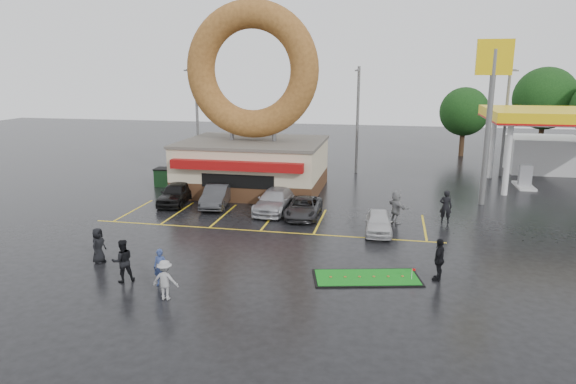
% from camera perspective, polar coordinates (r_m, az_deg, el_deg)
% --- Properties ---
extents(ground, '(120.00, 120.00, 0.00)m').
position_cam_1_polar(ground, '(25.59, -5.03, -6.64)').
color(ground, black).
rests_on(ground, ground).
extents(donut_shop, '(10.20, 8.70, 13.50)m').
position_cam_1_polar(donut_shop, '(37.57, -3.95, 6.89)').
color(donut_shop, '#472B19').
rests_on(donut_shop, ground).
extents(gas_station, '(12.30, 13.65, 5.90)m').
position_cam_1_polar(gas_station, '(46.10, 28.03, 5.62)').
color(gas_station, silver).
rests_on(gas_station, ground).
extents(shell_sign, '(2.20, 0.36, 10.60)m').
position_cam_1_polar(shell_sign, '(35.53, 21.68, 10.31)').
color(shell_sign, slate).
rests_on(shell_sign, ground).
extents(streetlight_left, '(0.40, 2.21, 9.00)m').
position_cam_1_polar(streetlight_left, '(46.32, -10.10, 8.37)').
color(streetlight_left, slate).
rests_on(streetlight_left, ground).
extents(streetlight_mid, '(0.40, 2.21, 9.00)m').
position_cam_1_polar(streetlight_mid, '(44.19, 7.73, 8.22)').
color(streetlight_mid, slate).
rests_on(streetlight_mid, ground).
extents(streetlight_right, '(0.40, 2.21, 9.00)m').
position_cam_1_polar(streetlight_right, '(45.98, 23.04, 7.47)').
color(streetlight_right, slate).
rests_on(streetlight_right, ground).
extents(tree_far_c, '(6.30, 6.30, 9.00)m').
position_cam_1_polar(tree_far_c, '(59.01, 26.67, 9.27)').
color(tree_far_c, '#332114').
rests_on(tree_far_c, ground).
extents(tree_far_d, '(4.90, 4.90, 7.00)m').
position_cam_1_polar(tree_far_d, '(55.60, 19.00, 8.43)').
color(tree_far_d, '#332114').
rests_on(tree_far_d, ground).
extents(car_black, '(2.15, 4.35, 1.43)m').
position_cam_1_polar(car_black, '(34.95, -12.38, -0.16)').
color(car_black, black).
rests_on(car_black, ground).
extents(car_dgrey, '(1.99, 4.40, 1.40)m').
position_cam_1_polar(car_dgrey, '(33.91, -7.92, -0.41)').
color(car_dgrey, '#2D2D2F').
rests_on(car_dgrey, ground).
extents(car_silver, '(2.16, 4.86, 1.39)m').
position_cam_1_polar(car_silver, '(32.40, -1.47, -0.96)').
color(car_silver, '#9E9EA2').
rests_on(car_silver, ground).
extents(car_grey, '(2.06, 4.26, 1.17)m').
position_cam_1_polar(car_grey, '(31.21, 1.75, -1.73)').
color(car_grey, '#2B2B2D').
rests_on(car_grey, ground).
extents(car_white, '(1.58, 3.65, 1.22)m').
position_cam_1_polar(car_white, '(28.62, 10.04, -3.30)').
color(car_white, silver).
rests_on(car_white, ground).
extents(person_blue, '(0.59, 0.39, 1.59)m').
position_cam_1_polar(person_blue, '(22.08, -13.99, -8.16)').
color(person_blue, navy).
rests_on(person_blue, ground).
extents(person_blackjkt, '(1.14, 1.11, 1.86)m').
position_cam_1_polar(person_blackjkt, '(22.89, -17.89, -7.29)').
color(person_blackjkt, black).
rests_on(person_blackjkt, ground).
extents(person_hoodie, '(1.05, 0.61, 1.61)m').
position_cam_1_polar(person_hoodie, '(20.80, -13.48, -9.49)').
color(person_hoodie, '#939496').
rests_on(person_hoodie, ground).
extents(person_bystander, '(0.60, 0.86, 1.67)m').
position_cam_1_polar(person_bystander, '(25.46, -20.33, -5.59)').
color(person_bystander, black).
rests_on(person_bystander, ground).
extents(person_cameraman, '(0.78, 1.18, 1.87)m').
position_cam_1_polar(person_cameraman, '(22.87, 16.45, -7.19)').
color(person_cameraman, black).
rests_on(person_cameraman, ground).
extents(person_walker_near, '(1.50, 1.81, 1.94)m').
position_cam_1_polar(person_walker_near, '(30.54, 11.93, -1.62)').
color(person_walker_near, gray).
rests_on(person_walker_near, ground).
extents(person_walker_far, '(0.76, 0.56, 1.93)m').
position_cam_1_polar(person_walker_far, '(31.33, 17.12, -1.56)').
color(person_walker_far, black).
rests_on(person_walker_far, ground).
extents(dumpster, '(1.88, 1.32, 1.30)m').
position_cam_1_polar(dumpster, '(40.48, -13.20, 1.57)').
color(dumpster, '#183F1D').
rests_on(dumpster, ground).
extents(putting_green, '(4.89, 2.94, 0.57)m').
position_cam_1_polar(putting_green, '(22.68, 8.73, -9.39)').
color(putting_green, black).
rests_on(putting_green, ground).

